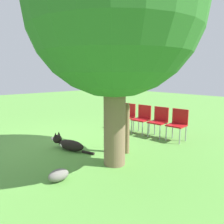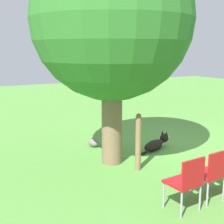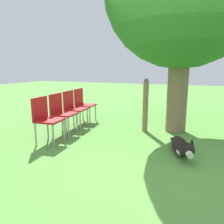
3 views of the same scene
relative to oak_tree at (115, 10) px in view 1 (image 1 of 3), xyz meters
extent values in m
plane|color=#56933D|center=(0.11, -1.47, -2.87)|extent=(30.00, 30.00, 0.00)
cylinder|color=#7A6047|center=(0.00, 0.00, -1.86)|extent=(0.42, 0.42, 2.03)
sphere|color=#2D6B28|center=(0.00, 0.00, 0.02)|extent=(3.14, 3.14, 3.14)
ellipsoid|color=black|center=(0.22, -1.25, -2.75)|extent=(0.45, 0.75, 0.24)
ellipsoid|color=silver|center=(0.28, -1.43, -2.76)|extent=(0.27, 0.30, 0.15)
sphere|color=black|center=(0.35, -1.64, -2.66)|extent=(0.27, 0.27, 0.21)
cylinder|color=silver|center=(0.39, -1.76, -2.68)|extent=(0.11, 0.12, 0.09)
cone|color=black|center=(0.40, -1.62, -2.54)|extent=(0.07, 0.07, 0.10)
cone|color=black|center=(0.29, -1.66, -2.54)|extent=(0.07, 0.07, 0.10)
cylinder|color=black|center=(0.07, -0.79, -2.84)|extent=(0.16, 0.32, 0.06)
cylinder|color=#846647|center=(-0.61, -0.25, -2.34)|extent=(0.11, 0.11, 1.07)
sphere|color=#846647|center=(-0.61, -0.25, -1.79)|extent=(0.10, 0.10, 0.10)
cube|color=#B21419|center=(-2.02, -1.64, -2.45)|extent=(0.46, 0.48, 0.04)
cube|color=#B21419|center=(-2.22, -1.66, -2.23)|extent=(0.07, 0.44, 0.40)
cylinder|color=#99999E|center=(-1.86, -1.44, -2.67)|extent=(0.03, 0.03, 0.41)
cylinder|color=#99999E|center=(-1.83, -1.82, -2.67)|extent=(0.03, 0.03, 0.41)
cylinder|color=#99999E|center=(-2.22, -1.47, -2.67)|extent=(0.03, 0.03, 0.41)
cylinder|color=#99999E|center=(-2.19, -1.85, -2.67)|extent=(0.03, 0.03, 0.41)
cube|color=#B21419|center=(-2.09, -1.09, -2.45)|extent=(0.46, 0.48, 0.04)
cube|color=#B21419|center=(-2.28, -1.11, -2.23)|extent=(0.07, 0.44, 0.40)
cylinder|color=#99999E|center=(-1.92, -0.88, -2.67)|extent=(0.03, 0.03, 0.41)
cylinder|color=#99999E|center=(-1.89, -1.26, -2.67)|extent=(0.03, 0.03, 0.41)
cylinder|color=#99999E|center=(-2.28, -0.92, -2.67)|extent=(0.03, 0.03, 0.41)
cylinder|color=#99999E|center=(-2.25, -1.29, -2.67)|extent=(0.03, 0.03, 0.41)
cube|color=#B21419|center=(-2.15, -0.53, -2.45)|extent=(0.46, 0.48, 0.04)
cube|color=#B21419|center=(-2.34, -0.55, -2.23)|extent=(0.07, 0.44, 0.40)
cylinder|color=#99999E|center=(-1.99, -0.33, -2.67)|extent=(0.03, 0.03, 0.41)
cylinder|color=#99999E|center=(-1.95, -0.71, -2.67)|extent=(0.03, 0.03, 0.41)
cylinder|color=#99999E|center=(-2.34, -0.36, -2.67)|extent=(0.03, 0.03, 0.41)
cylinder|color=#99999E|center=(-2.31, -0.74, -2.67)|extent=(0.03, 0.03, 0.41)
cube|color=#B21419|center=(-2.21, 0.02, -2.45)|extent=(0.46, 0.48, 0.04)
cube|color=#B21419|center=(-2.40, 0.00, -2.23)|extent=(0.07, 0.44, 0.40)
cylinder|color=#99999E|center=(-2.05, 0.23, -2.67)|extent=(0.03, 0.03, 0.41)
cylinder|color=#99999E|center=(-2.02, -0.15, -2.67)|extent=(0.03, 0.03, 0.41)
cylinder|color=#99999E|center=(-2.41, 0.19, -2.67)|extent=(0.03, 0.03, 0.41)
cylinder|color=#99999E|center=(-2.37, -0.18, -2.67)|extent=(0.03, 0.03, 0.41)
ellipsoid|color=slate|center=(1.17, -0.12, -2.77)|extent=(0.36, 0.23, 0.20)
camera|label=1|loc=(2.80, 2.98, -1.11)|focal=35.00mm
camera|label=2|loc=(-5.47, 2.95, -0.53)|focal=50.00mm
camera|label=3|loc=(0.49, -4.74, -1.52)|focal=35.00mm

